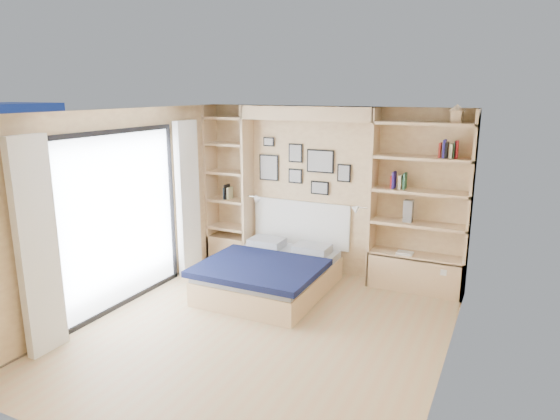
% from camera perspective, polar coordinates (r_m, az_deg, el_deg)
% --- Properties ---
extents(ground, '(4.50, 4.50, 0.00)m').
position_cam_1_polar(ground, '(5.90, -2.33, -13.91)').
color(ground, tan).
rests_on(ground, ground).
extents(room_shell, '(4.50, 4.50, 4.50)m').
position_cam_1_polar(room_shell, '(6.97, 0.64, -0.09)').
color(room_shell, beige).
rests_on(room_shell, ground).
extents(bed, '(1.57, 2.03, 1.07)m').
position_cam_1_polar(bed, '(6.94, -1.06, -7.19)').
color(bed, '#DEBD89').
rests_on(bed, ground).
extents(photo_gallery, '(1.48, 0.02, 0.82)m').
position_cam_1_polar(photo_gallery, '(7.52, 2.46, 5.01)').
color(photo_gallery, black).
rests_on(photo_gallery, ground).
extents(reading_lamps, '(1.92, 0.12, 0.15)m').
position_cam_1_polar(reading_lamps, '(7.36, 2.82, 0.81)').
color(reading_lamps, silver).
rests_on(reading_lamps, ground).
extents(shelf_decor, '(3.53, 0.23, 2.03)m').
position_cam_1_polar(shelf_decor, '(6.90, 13.80, 4.66)').
color(shelf_decor, '#A51E1E').
rests_on(shelf_decor, ground).
extents(deck, '(3.20, 4.00, 0.05)m').
position_cam_1_polar(deck, '(8.10, -25.67, -7.48)').
color(deck, '#726254').
rests_on(deck, ground).
extents(deck_chair, '(0.64, 0.78, 0.68)m').
position_cam_1_polar(deck_chair, '(7.88, -26.97, -5.71)').
color(deck_chair, tan).
rests_on(deck_chair, ground).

